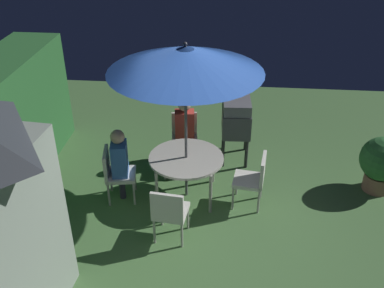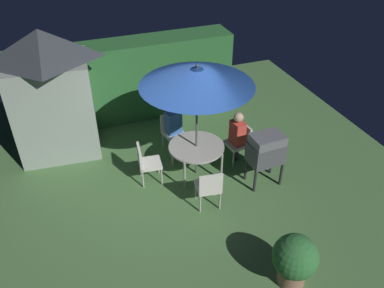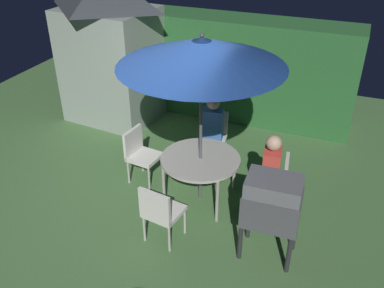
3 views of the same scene
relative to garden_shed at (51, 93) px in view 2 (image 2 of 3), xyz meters
name	(u,v)px [view 2 (image 2 of 3)]	position (x,y,z in m)	size (l,w,h in m)	color
ground_plane	(167,196)	(1.84, -2.49, -1.50)	(11.00, 11.00, 0.00)	#47703D
hedge_backdrop	(125,81)	(1.84, 1.01, -0.47)	(5.68, 0.90, 2.06)	#28602D
garden_shed	(51,93)	(0.00, 0.00, 0.00)	(1.95, 1.62, 2.95)	gray
patio_table	(196,148)	(2.68, -2.00, -0.83)	(1.19, 1.19, 0.74)	#B2ADA3
patio_umbrella	(197,76)	(2.68, -2.00, 0.85)	(2.25, 2.25, 2.60)	#4C4C51
bbq_grill	(266,150)	(3.91, -2.78, -0.65)	(0.72, 0.53, 1.20)	#47474C
chair_near_shed	(240,140)	(3.79, -1.86, -0.98)	(0.52, 0.52, 0.90)	silver
chair_far_side	(172,129)	(2.49, -0.89, -0.98)	(0.53, 0.53, 0.90)	silver
chair_toward_hedge	(146,161)	(1.59, -1.88, -0.98)	(0.51, 0.51, 0.90)	silver
chair_toward_house	(209,187)	(2.53, -3.08, -0.98)	(0.52, 0.52, 0.90)	silver
potted_plant_by_shed	(295,259)	(3.12, -5.17, -0.96)	(0.73, 0.73, 0.97)	#936651
person_in_red	(237,132)	(3.71, -1.87, -0.72)	(0.28, 0.37, 1.26)	#CC3D33
person_in_blue	(174,122)	(2.51, -0.97, -0.72)	(0.37, 0.29, 1.26)	#3866B2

